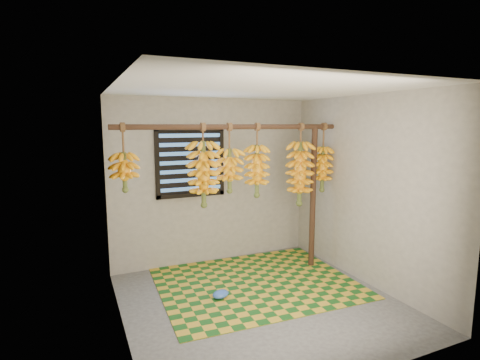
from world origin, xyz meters
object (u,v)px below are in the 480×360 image
banana_bunch_a (125,172)px  banana_bunch_f (322,169)px  woven_mat (256,283)px  banana_bunch_e (300,174)px  plastic_bag (221,294)px  banana_bunch_d (257,171)px  banana_bunch_b (203,174)px  banana_bunch_c (229,170)px  support_post (313,198)px

banana_bunch_a → banana_bunch_f: 2.70m
woven_mat → banana_bunch_f: 1.83m
banana_bunch_a → banana_bunch_e: same height
plastic_bag → banana_bunch_d: 1.60m
banana_bunch_b → banana_bunch_d: same height
banana_bunch_b → banana_bunch_d: (0.73, 0.00, 0.00)m
plastic_bag → banana_bunch_d: bearing=32.3°
banana_bunch_a → banana_bunch_f: same height
banana_bunch_a → banana_bunch_c: (1.27, 0.00, -0.05)m
support_post → banana_bunch_a: bearing=-180.0°
plastic_bag → banana_bunch_e: 1.93m
banana_bunch_b → banana_bunch_d: size_ratio=1.07×
banana_bunch_a → banana_bunch_b: bearing=0.0°
support_post → banana_bunch_a: 2.60m
banana_bunch_b → banana_bunch_d: 0.73m
banana_bunch_a → banana_bunch_b: same height
banana_bunch_b → banana_bunch_f: same height
banana_bunch_b → banana_bunch_e: (1.39, 0.00, -0.07)m
banana_bunch_e → banana_bunch_d: bearing=180.0°
banana_bunch_d → banana_bunch_f: size_ratio=1.00×
plastic_bag → banana_bunch_c: 1.50m
woven_mat → banana_bunch_c: (-0.28, 0.22, 1.45)m
support_post → woven_mat: bearing=-167.7°
plastic_bag → banana_bunch_f: 2.24m
banana_bunch_c → banana_bunch_d: 0.39m
banana_bunch_d → woven_mat: bearing=-116.6°
banana_bunch_a → banana_bunch_d: (1.66, 0.00, -0.07)m
banana_bunch_a → banana_bunch_e: size_ratio=0.68×
banana_bunch_d → banana_bunch_e: bearing=0.0°
banana_bunch_d → plastic_bag: bearing=-147.7°
plastic_bag → banana_bunch_a: (-0.97, 0.43, 1.45)m
banana_bunch_b → banana_bunch_c: (0.34, 0.00, 0.03)m
woven_mat → banana_bunch_b: 1.57m
banana_bunch_c → banana_bunch_f: same height
woven_mat → banana_bunch_b: size_ratio=2.38×
banana_bunch_c → banana_bunch_f: 1.43m
woven_mat → banana_bunch_c: size_ratio=2.80×
support_post → banana_bunch_e: bearing=180.0°
plastic_bag → banana_bunch_b: banana_bunch_b is taller
woven_mat → banana_bunch_f: bearing=10.7°
banana_bunch_f → banana_bunch_a: bearing=-180.0°
banana_bunch_c → plastic_bag: bearing=-124.7°
banana_bunch_c → banana_bunch_e: same height
banana_bunch_a → banana_bunch_d: size_ratio=0.80×
support_post → banana_bunch_b: size_ratio=1.95×
woven_mat → banana_bunch_f: banana_bunch_f is taller
plastic_bag → banana_bunch_c: bearing=55.3°
woven_mat → banana_bunch_c: bearing=141.8°
support_post → plastic_bag: 1.89m
banana_bunch_c → banana_bunch_a: bearing=-180.0°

